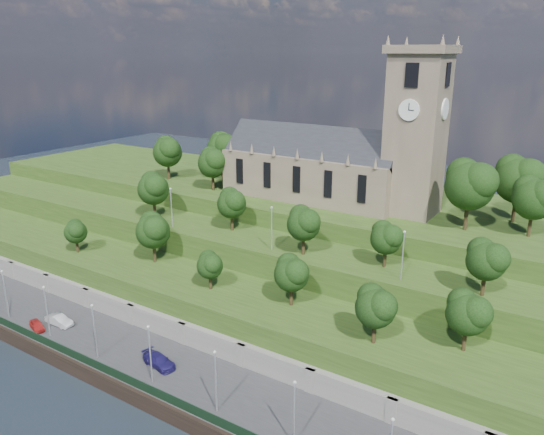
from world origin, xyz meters
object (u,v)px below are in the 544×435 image
Objects in this scene: church at (338,159)px; car_right at (159,361)px; car_left at (37,325)px; car_middle at (59,320)px.

church is 7.47× the size of car_right.
car_left is 3.03m from car_middle.
church is at bearing -11.24° from car_left.
car_right is (-4.52, -40.56, -19.77)m from church.
car_middle is 0.89× the size of car_right.
car_middle is at bearing -120.79° from church.
church reaches higher than car_right.
church is 54.34m from car_left.
car_left is at bearing 146.75° from car_middle.
church is 8.40× the size of car_middle.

